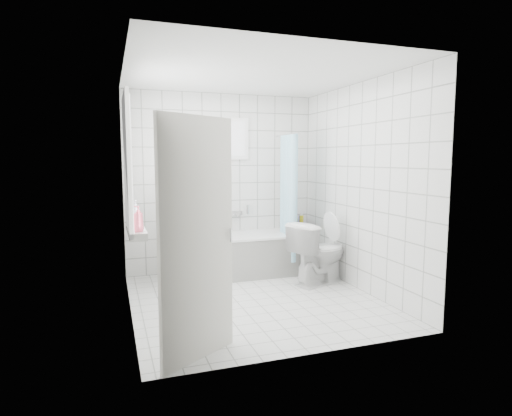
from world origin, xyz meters
name	(u,v)px	position (x,y,z in m)	size (l,w,h in m)	color
ground	(254,300)	(0.00, 0.00, 0.00)	(3.00, 3.00, 0.00)	white
ceiling	(254,74)	(0.00, 0.00, 2.60)	(3.00, 3.00, 0.00)	white
wall_back	(222,183)	(0.00, 1.50, 1.30)	(2.80, 0.02, 2.60)	white
wall_front	(313,203)	(0.00, -1.50, 1.30)	(2.80, 0.02, 2.60)	white
wall_left	(127,193)	(-1.40, 0.00, 1.30)	(0.02, 3.00, 2.60)	white
wall_right	(360,187)	(1.40, 0.00, 1.30)	(0.02, 3.00, 2.60)	white
window_left	(129,164)	(-1.35, 0.30, 1.60)	(0.01, 0.90, 1.40)	white
window_back	(229,139)	(0.10, 1.46, 1.95)	(0.50, 0.01, 0.50)	white
window_sill	(136,230)	(-1.31, 0.30, 0.86)	(0.18, 1.02, 0.08)	white
door	(198,240)	(-0.91, -1.26, 1.00)	(0.04, 0.80, 2.00)	silver
bathtub	(236,255)	(0.11, 1.13, 0.29)	(1.64, 0.77, 0.58)	white
partition_wall	(173,227)	(-0.78, 1.07, 0.75)	(0.15, 0.85, 1.50)	white
tiled_ledge	(297,247)	(1.18, 1.38, 0.28)	(0.40, 0.24, 0.55)	white
toilet	(319,253)	(1.03, 0.36, 0.42)	(0.47, 0.82, 0.84)	white
curtain_rod	(287,135)	(0.87, 1.10, 2.00)	(0.02, 0.02, 0.80)	silver
shower_curtain	(290,198)	(0.87, 0.97, 1.10)	(0.14, 0.48, 1.78)	#51C3ED
tub_faucet	(236,213)	(0.21, 1.46, 0.85)	(0.18, 0.06, 0.06)	silver
sill_bottles	(137,217)	(-1.30, 0.21, 1.02)	(0.17, 0.61, 0.28)	white
ledge_bottles	(298,223)	(1.17, 1.35, 0.66)	(0.20, 0.18, 0.24)	#241DE8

